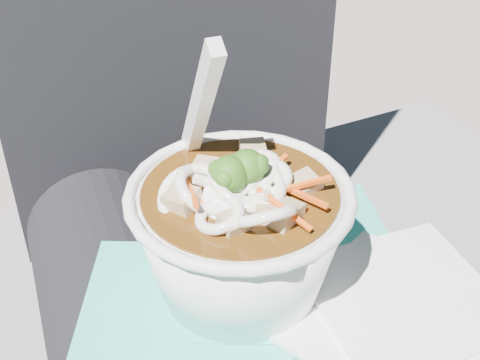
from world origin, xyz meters
name	(u,v)px	position (x,y,z in m)	size (l,w,h in m)	color
person_body	(223,274)	(0.00, 0.09, 0.57)	(0.34, 0.94, 1.02)	black
plastic_bag	(267,319)	(0.00, -0.02, 0.63)	(0.35, 0.37, 0.02)	#2EC2AB
napkins	(401,312)	(0.08, -0.06, 0.64)	(0.20, 0.20, 0.01)	white
udon_bowl	(240,229)	(-0.01, 0.01, 0.69)	(0.20, 0.20, 0.20)	white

